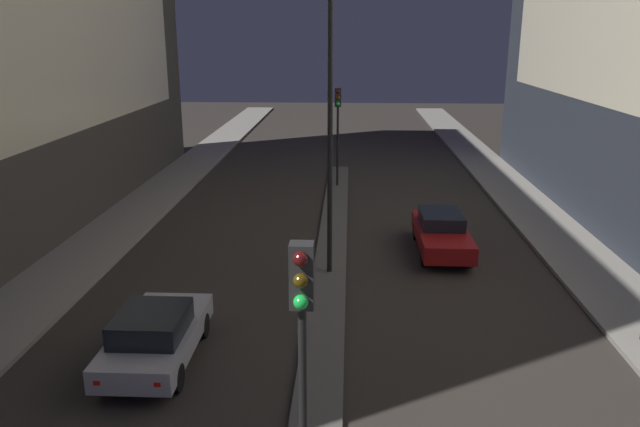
{
  "coord_description": "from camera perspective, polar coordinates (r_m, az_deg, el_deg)",
  "views": [
    {
      "loc": [
        0.61,
        -4.58,
        7.64
      ],
      "look_at": [
        -0.53,
        18.9,
        0.78
      ],
      "focal_mm": 35.0,
      "sensor_mm": 36.0,
      "label": 1
    }
  ],
  "objects": [
    {
      "name": "street_lamp",
      "position": [
        19.07,
        0.95,
        11.96
      ],
      "size": [
        0.46,
        0.46,
        9.76
      ],
      "color": "black",
      "rests_on": "median_strip"
    },
    {
      "name": "traffic_light_mid",
      "position": [
        31.12,
        1.64,
        8.98
      ],
      "size": [
        0.32,
        0.42,
        4.88
      ],
      "color": "black",
      "rests_on": "median_strip"
    },
    {
      "name": "median_strip",
      "position": [
        21.89,
        1.0,
        -3.98
      ],
      "size": [
        1.08,
        29.9,
        0.13
      ],
      "color": "#56544F",
      "rests_on": "ground"
    },
    {
      "name": "car_right_lane",
      "position": [
        22.8,
        11.06,
        -1.71
      ],
      "size": [
        1.73,
        4.55,
        1.4
      ],
      "color": "maroon",
      "rests_on": "ground"
    },
    {
      "name": "car_left_lane",
      "position": [
        15.58,
        -14.82,
        -10.69
      ],
      "size": [
        1.83,
        4.14,
        1.42
      ],
      "color": "#B2B2B7",
      "rests_on": "ground"
    },
    {
      "name": "traffic_light_near",
      "position": [
        8.58,
        -1.65,
        -11.11
      ],
      "size": [
        0.32,
        0.42,
        4.88
      ],
      "color": "black",
      "rests_on": "median_strip"
    }
  ]
}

